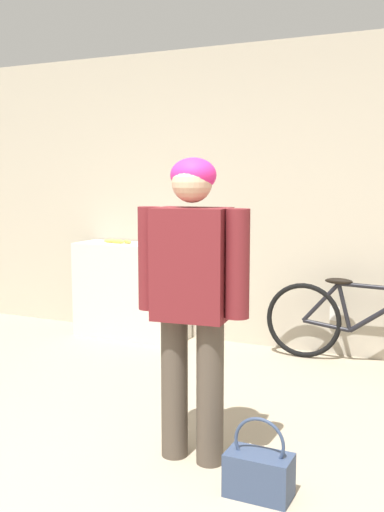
{
  "coord_description": "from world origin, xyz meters",
  "views": [
    {
      "loc": [
        1.54,
        -1.92,
        1.46
      ],
      "look_at": [
        0.27,
        0.79,
        1.08
      ],
      "focal_mm": 42.0,
      "sensor_mm": 36.0,
      "label": 1
    }
  ],
  "objects_px": {
    "bicycle": "(365,323)",
    "handbag": "(259,472)",
    "person": "(192,284)",
    "banana": "(118,241)"
  },
  "relations": [
    {
      "from": "bicycle",
      "to": "handbag",
      "type": "distance_m",
      "value": 2.26
    },
    {
      "from": "person",
      "to": "handbag",
      "type": "distance_m",
      "value": 0.95
    },
    {
      "from": "handbag",
      "to": "bicycle",
      "type": "bearing_deg",
      "value": 87.09
    },
    {
      "from": "banana",
      "to": "handbag",
      "type": "bearing_deg",
      "value": -45.86
    },
    {
      "from": "bicycle",
      "to": "person",
      "type": "bearing_deg",
      "value": -106.29
    },
    {
      "from": "handbag",
      "to": "person",
      "type": "bearing_deg",
      "value": 154.52
    },
    {
      "from": "person",
      "to": "handbag",
      "type": "xyz_separation_m",
      "value": [
        0.44,
        -0.21,
        -0.82
      ]
    },
    {
      "from": "person",
      "to": "banana",
      "type": "height_order",
      "value": "person"
    },
    {
      "from": "person",
      "to": "banana",
      "type": "xyz_separation_m",
      "value": [
        -1.67,
        1.97,
        -0.04
      ]
    },
    {
      "from": "bicycle",
      "to": "banana",
      "type": "distance_m",
      "value": 2.29
    }
  ]
}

